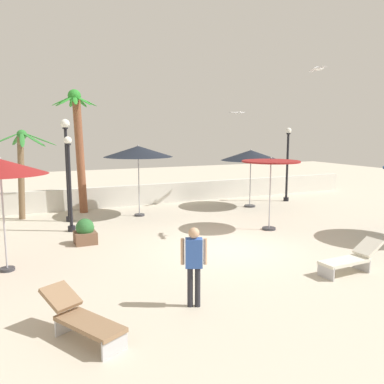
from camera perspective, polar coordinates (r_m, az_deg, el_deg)
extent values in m
plane|color=beige|center=(13.18, 5.47, -7.81)|extent=(56.00, 56.00, 0.00)
cube|color=silver|center=(20.70, -6.41, -0.34)|extent=(25.20, 0.30, 1.02)
cylinder|color=#333338|center=(15.70, 10.84, -5.09)|extent=(0.51, 0.51, 0.08)
cylinder|color=#A5A5AD|center=(15.45, 10.97, -0.51)|extent=(0.05, 0.05, 2.62)
cylinder|color=maroon|center=(15.30, 11.11, 4.27)|extent=(2.16, 2.16, 0.06)
sphere|color=#99999E|center=(15.29, 11.12, 4.70)|extent=(0.08, 0.08, 0.08)
cylinder|color=#333338|center=(18.01, -7.44, -3.23)|extent=(0.44, 0.44, 0.08)
cylinder|color=#A5A5AD|center=(17.79, -7.52, 0.84)|extent=(0.05, 0.05, 2.66)
cone|color=black|center=(17.65, -7.62, 5.72)|extent=(2.99, 2.99, 0.47)
sphere|color=#99999E|center=(17.64, -7.63, 6.50)|extent=(0.08, 0.08, 0.08)
cylinder|color=#333338|center=(12.11, -24.68, -9.90)|extent=(0.39, 0.39, 0.08)
cylinder|color=#A5A5AD|center=(11.78, -25.07, -3.93)|extent=(0.05, 0.05, 2.66)
cone|color=maroon|center=(11.57, -25.54, 3.27)|extent=(2.41, 2.41, 0.41)
cylinder|color=#333338|center=(20.17, 8.17, -1.96)|extent=(0.54, 0.54, 0.08)
cylinder|color=#A5A5AD|center=(19.99, 8.24, 1.24)|extent=(0.05, 0.05, 2.36)
cone|color=black|center=(19.87, 8.33, 5.18)|extent=(2.93, 2.93, 0.50)
sphere|color=#99999E|center=(19.85, 8.34, 5.89)|extent=(0.08, 0.08, 0.08)
cylinder|color=brown|center=(18.41, -23.02, 1.91)|extent=(0.38, 0.26, 3.58)
sphere|color=#2F7A30|center=(18.31, -22.95, 7.49)|extent=(0.41, 0.41, 0.41)
ellipsoid|color=#2F7A30|center=(18.39, -20.67, 7.00)|extent=(1.36, 0.28, 0.61)
ellipsoid|color=#2F7A30|center=(18.88, -21.54, 6.99)|extent=(1.03, 1.15, 0.61)
ellipsoid|color=#2F7A30|center=(19.00, -23.53, 6.88)|extent=(0.53, 1.36, 0.61)
ellipsoid|color=#2F7A30|center=(18.50, -25.08, 6.75)|extent=(1.35, 0.56, 0.61)
ellipsoid|color=#2F7A30|center=(18.12, -25.10, 6.73)|extent=(1.36, 0.53, 0.61)
ellipsoid|color=#2F7A30|center=(17.59, -22.91, 6.83)|extent=(0.25, 1.35, 0.61)
ellipsoid|color=#2F7A30|center=(17.75, -21.47, 6.92)|extent=(0.96, 1.21, 0.61)
cylinder|color=brown|center=(18.93, -15.56, 5.00)|extent=(0.50, 0.36, 5.26)
sphere|color=#2B8A2C|center=(18.94, -16.32, 12.93)|extent=(0.58, 0.58, 0.58)
ellipsoid|color=#2B8A2C|center=(18.97, -14.73, 12.32)|extent=(0.95, 0.28, 0.48)
ellipsoid|color=#2B8A2C|center=(19.35, -15.45, 12.22)|extent=(0.78, 0.83, 0.48)
ellipsoid|color=#2B8A2C|center=(19.42, -16.60, 12.15)|extent=(0.25, 0.95, 0.48)
ellipsoid|color=#2B8A2C|center=(19.18, -17.62, 12.16)|extent=(0.86, 0.74, 0.48)
ellipsoid|color=#2B8A2C|center=(18.92, -17.85, 12.20)|extent=(0.96, 0.31, 0.48)
ellipsoid|color=#2B8A2C|center=(18.55, -17.33, 12.30)|extent=(0.84, 0.76, 0.48)
ellipsoid|color=#2B8A2C|center=(18.42, -16.21, 12.38)|extent=(0.30, 0.96, 0.48)
ellipsoid|color=#2B8A2C|center=(18.59, -15.13, 12.39)|extent=(0.74, 0.86, 0.48)
cylinder|color=black|center=(15.80, -16.66, -4.99)|extent=(0.28, 0.28, 0.20)
cylinder|color=black|center=(15.52, -16.90, 0.48)|extent=(0.12, 0.12, 3.24)
cylinder|color=black|center=(15.39, -17.17, 6.46)|extent=(0.22, 0.22, 0.06)
sphere|color=white|center=(15.38, -17.19, 7.00)|extent=(0.29, 0.29, 0.29)
cylinder|color=black|center=(17.53, -16.94, -3.67)|extent=(0.28, 0.28, 0.20)
cylinder|color=black|center=(17.25, -17.21, 2.23)|extent=(0.12, 0.12, 3.83)
cylinder|color=black|center=(17.15, -17.50, 8.60)|extent=(0.22, 0.22, 0.06)
sphere|color=white|center=(17.15, -17.53, 9.22)|extent=(0.37, 0.37, 0.37)
cylinder|color=black|center=(22.16, 13.17, -0.99)|extent=(0.28, 0.28, 0.20)
cylinder|color=black|center=(21.95, 13.32, 3.36)|extent=(0.12, 0.12, 3.58)
cylinder|color=black|center=(21.86, 13.48, 8.03)|extent=(0.22, 0.22, 0.06)
sphere|color=white|center=(21.86, 13.50, 8.44)|extent=(0.31, 0.31, 0.31)
cube|color=#B7B7BC|center=(7.34, -10.88, -20.49)|extent=(0.51, 0.29, 0.35)
cube|color=#B7B7BC|center=(8.26, -17.16, -17.25)|extent=(0.51, 0.29, 0.35)
cube|color=#8C6B4C|center=(7.71, -14.29, -17.64)|extent=(1.14, 1.50, 0.08)
cube|color=#8C6B4C|center=(8.21, -18.10, -13.86)|extent=(0.77, 0.80, 0.35)
cube|color=#B7B7BC|center=(11.00, 18.42, -10.65)|extent=(0.06, 0.55, 0.35)
cube|color=#B7B7BC|center=(11.93, 22.85, -9.38)|extent=(0.06, 0.55, 0.35)
cube|color=silver|center=(11.40, 20.77, -9.16)|extent=(1.42, 0.61, 0.08)
cube|color=silver|center=(11.97, 23.66, -7.11)|extent=(0.62, 0.58, 0.41)
cylinder|color=#26262D|center=(8.81, -0.27, -13.27)|extent=(0.12, 0.12, 0.88)
cylinder|color=#26262D|center=(8.82, 0.80, -13.27)|extent=(0.12, 0.12, 0.88)
cube|color=#3359B2|center=(8.56, 0.27, -8.62)|extent=(0.43, 0.36, 0.62)
sphere|color=tan|center=(8.44, 0.27, -5.83)|extent=(0.24, 0.24, 0.24)
cylinder|color=tan|center=(8.55, -1.36, -8.42)|extent=(0.08, 0.08, 0.56)
cylinder|color=tan|center=(8.56, 1.89, -8.40)|extent=(0.08, 0.08, 0.56)
ellipsoid|color=white|center=(20.14, 6.40, 11.05)|extent=(0.24, 0.34, 0.12)
sphere|color=white|center=(20.05, 6.82, 11.14)|extent=(0.10, 0.10, 0.10)
cube|color=silver|center=(20.39, 6.89, 11.07)|extent=(0.60, 0.38, 0.10)
cube|color=silver|center=(19.89, 5.91, 11.15)|extent=(0.61, 0.38, 0.04)
ellipsoid|color=white|center=(14.42, 17.36, 16.30)|extent=(0.34, 0.18, 0.12)
sphere|color=white|center=(14.51, 17.98, 16.35)|extent=(0.10, 0.10, 0.10)
cube|color=silver|center=(14.63, 16.90, 16.29)|extent=(0.23, 0.48, 0.12)
cube|color=silver|center=(14.23, 17.85, 16.47)|extent=(0.23, 0.48, 0.04)
cube|color=brown|center=(13.97, -14.86, -6.27)|extent=(0.70, 0.70, 0.40)
sphere|color=#2D6B33|center=(13.89, -14.91, -4.87)|extent=(0.60, 0.60, 0.60)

